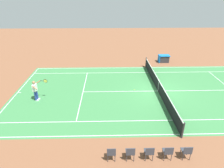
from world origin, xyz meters
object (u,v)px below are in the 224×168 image
object	(u,v)px
spectator_chair_1	(168,151)
spectator_chair_2	(149,152)
tennis_net	(159,86)
spectator_chair_3	(130,152)
spectator_chair_0	(187,151)
tennis_player_near	(36,90)
tennis_ball	(134,90)
spectator_chair_4	(111,153)
equipment_cart_tarped	(164,59)

from	to	relation	value
spectator_chair_1	spectator_chair_2	world-z (taller)	same
tennis_net	spectator_chair_2	xyz separation A→B (m)	(2.26, 7.34, 0.03)
spectator_chair_1	spectator_chair_3	distance (m)	1.89
spectator_chair_0	spectator_chair_1	bearing A→B (deg)	0.00
spectator_chair_3	tennis_player_near	bearing A→B (deg)	-42.62
spectator_chair_0	spectator_chair_2	size ratio (longest dim) A/B	1.00
tennis_ball	spectator_chair_1	xyz separation A→B (m)	(-0.69, 7.57, 0.49)
tennis_player_near	spectator_chair_4	size ratio (longest dim) A/B	1.93
tennis_player_near	equipment_cart_tarped	distance (m)	14.89
tennis_player_near	spectator_chair_2	bearing A→B (deg)	141.17
tennis_player_near	equipment_cart_tarped	xyz separation A→B (m)	(-12.21, -8.52, -0.49)
tennis_ball	equipment_cart_tarped	distance (m)	8.30
tennis_ball	spectator_chair_2	size ratio (longest dim) A/B	0.08
tennis_net	spectator_chair_4	xyz separation A→B (m)	(4.15, 7.34, 0.03)
spectator_chair_0	tennis_ball	bearing A→B (deg)	-77.81
tennis_net	spectator_chair_2	distance (m)	7.68
spectator_chair_2	tennis_ball	bearing A→B (deg)	-91.97
spectator_chair_1	spectator_chair_4	bearing A→B (deg)	0.00
tennis_net	tennis_player_near	world-z (taller)	tennis_player_near
tennis_net	spectator_chair_1	xyz separation A→B (m)	(1.31, 7.34, 0.03)
tennis_player_near	equipment_cart_tarped	size ratio (longest dim) A/B	1.36
tennis_ball	spectator_chair_4	world-z (taller)	spectator_chair_4
tennis_ball	spectator_chair_3	world-z (taller)	spectator_chair_3
spectator_chair_0	spectator_chair_1	distance (m)	0.95
spectator_chair_2	equipment_cart_tarped	size ratio (longest dim) A/B	0.70
tennis_player_near	spectator_chair_2	distance (m)	9.73
spectator_chair_2	equipment_cart_tarped	world-z (taller)	spectator_chair_2
spectator_chair_3	spectator_chair_4	distance (m)	0.95
tennis_player_near	equipment_cart_tarped	world-z (taller)	tennis_player_near
tennis_net	spectator_chair_0	bearing A→B (deg)	87.17
tennis_net	equipment_cart_tarped	size ratio (longest dim) A/B	9.36
spectator_chair_3	tennis_net	bearing A→B (deg)	-113.57
tennis_ball	spectator_chair_2	bearing A→B (deg)	88.03
tennis_player_near	spectator_chair_1	distance (m)	10.48
spectator_chair_2	spectator_chair_4	world-z (taller)	same
tennis_player_near	tennis_ball	size ratio (longest dim) A/B	25.71
tennis_player_near	spectator_chair_0	world-z (taller)	tennis_player_near
spectator_chair_3	equipment_cart_tarped	bearing A→B (deg)	-110.91
tennis_net	spectator_chair_1	world-z (taller)	tennis_net
tennis_ball	spectator_chair_1	bearing A→B (deg)	95.19
tennis_player_near	tennis_ball	bearing A→B (deg)	-169.37
tennis_ball	equipment_cart_tarped	size ratio (longest dim) A/B	0.05
spectator_chair_3	spectator_chair_4	world-z (taller)	same
tennis_player_near	tennis_net	bearing A→B (deg)	-172.76
spectator_chair_1	spectator_chair_2	size ratio (longest dim) A/B	1.00
tennis_ball	tennis_player_near	bearing A→B (deg)	10.63
tennis_net	spectator_chair_3	xyz separation A→B (m)	(3.20, 7.34, 0.03)
tennis_ball	spectator_chair_1	distance (m)	7.61
tennis_ball	tennis_net	bearing A→B (deg)	173.68
tennis_net	equipment_cart_tarped	world-z (taller)	tennis_net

